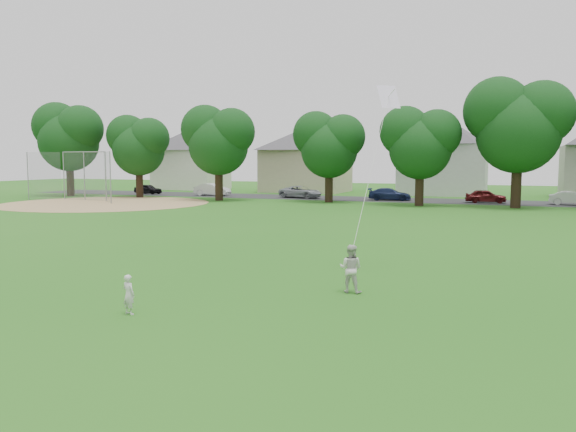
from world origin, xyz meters
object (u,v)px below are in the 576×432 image
at_px(older_boy, 351,269).
at_px(kite, 371,171).
at_px(baseball_backstop, 80,176).
at_px(toddler, 129,294).

bearing_deg(older_boy, kite, -92.46).
xyz_separation_m(older_boy, kite, (0.13, 1.78, 2.74)).
relative_size(older_boy, baseball_backstop, 0.13).
height_order(toddler, kite, kite).
distance_m(kite, baseball_backstop, 41.61).
bearing_deg(toddler, kite, -114.27).
xyz_separation_m(toddler, baseball_backstop, (-29.04, 30.56, 1.78)).
xyz_separation_m(older_boy, baseball_backstop, (-33.46, 26.32, 1.59)).
bearing_deg(kite, older_boy, -94.10).
distance_m(toddler, kite, 8.09).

